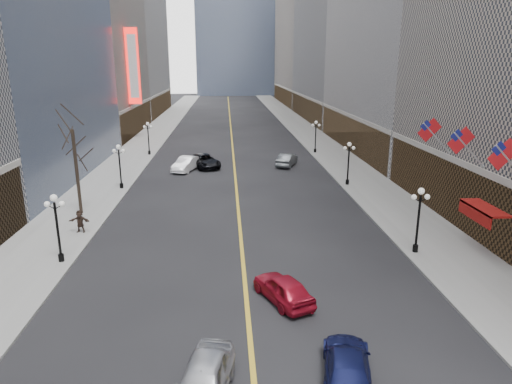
{
  "coord_description": "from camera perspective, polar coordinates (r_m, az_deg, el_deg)",
  "views": [
    {
      "loc": [
        -0.95,
        1.93,
        12.59
      ],
      "look_at": [
        0.39,
        22.41,
        6.76
      ],
      "focal_mm": 32.0,
      "sensor_mm": 36.0,
      "label": 1
    }
  ],
  "objects": [
    {
      "name": "ped_west_far",
      "position": [
        37.1,
        -21.15,
        -3.43
      ],
      "size": [
        1.65,
        0.67,
        1.73
      ],
      "primitive_type": "imported",
      "rotation": [
        0.0,
        0.0,
        -0.14
      ],
      "color": "#2F211A",
      "rests_on": "sidewalk_west"
    },
    {
      "name": "streetlamp_east_3",
      "position": [
        66.04,
        7.47,
        7.3
      ],
      "size": [
        1.26,
        0.44,
        4.52
      ],
      "color": "black",
      "rests_on": "sidewalk_east"
    },
    {
      "name": "car_nb_far",
      "position": [
        57.17,
        -6.43,
        3.88
      ],
      "size": [
        4.68,
        6.48,
        1.64
      ],
      "primitive_type": "imported",
      "rotation": [
        0.0,
        0.0,
        0.37
      ],
      "color": "black",
      "rests_on": "ground"
    },
    {
      "name": "car_nb_mid",
      "position": [
        55.66,
        -8.7,
        3.5
      ],
      "size": [
        3.4,
        5.43,
        1.69
      ],
      "primitive_type": "imported",
      "rotation": [
        0.0,
        0.0,
        -0.34
      ],
      "color": "white",
      "rests_on": "ground"
    },
    {
      "name": "car_sb_far",
      "position": [
        57.71,
        3.89,
        4.04
      ],
      "size": [
        3.35,
        5.14,
        1.6
      ],
      "primitive_type": "imported",
      "rotation": [
        0.0,
        0.0,
        2.77
      ],
      "color": "#43474A",
      "rests_on": "ground"
    },
    {
      "name": "flag_4",
      "position": [
        34.6,
        24.46,
        5.63
      ],
      "size": [
        2.87,
        0.12,
        2.87
      ],
      "color": "#B2B2B7",
      "rests_on": "ground"
    },
    {
      "name": "awning_c",
      "position": [
        34.2,
        26.37,
        -1.99
      ],
      "size": [
        1.4,
        4.0,
        0.93
      ],
      "color": "maroon",
      "rests_on": "ground"
    },
    {
      "name": "lane_line",
      "position": [
        79.09,
        -3.05,
        6.69
      ],
      "size": [
        0.25,
        200.0,
        0.02
      ],
      "primitive_type": "cube",
      "color": "gold",
      "rests_on": "ground"
    },
    {
      "name": "tree_west_far",
      "position": [
        40.59,
        -21.83,
        5.73
      ],
      "size": [
        3.6,
        3.6,
        7.92
      ],
      "color": "#2D231C",
      "rests_on": "sidewalk_west"
    },
    {
      "name": "streetlamp_west_2",
      "position": [
        48.31,
        -16.69,
        3.62
      ],
      "size": [
        1.26,
        0.44,
        4.52
      ],
      "color": "black",
      "rests_on": "sidewalk_west"
    },
    {
      "name": "bldg_east_c",
      "position": [
        109.16,
        13.63,
        21.55
      ],
      "size": [
        26.6,
        40.6,
        48.8
      ],
      "color": "gray",
      "rests_on": "ground"
    },
    {
      "name": "flag_5",
      "position": [
        39.02,
        21.08,
        7.0
      ],
      "size": [
        2.87,
        0.12,
        2.87
      ],
      "color": "#B2B2B7",
      "rests_on": "ground"
    },
    {
      "name": "sidewalk_east",
      "position": [
        70.81,
        8.53,
        5.51
      ],
      "size": [
        6.0,
        230.0,
        0.15
      ],
      "primitive_type": "cube",
      "color": "gray",
      "rests_on": "ground"
    },
    {
      "name": "streetlamp_west_1",
      "position": [
        31.62,
        -23.66,
        -3.37
      ],
      "size": [
        1.26,
        0.44,
        4.52
      ],
      "color": "black",
      "rests_on": "sidewalk_west"
    },
    {
      "name": "streetlamp_east_1",
      "position": [
        32.32,
        19.7,
        -2.54
      ],
      "size": [
        1.26,
        0.44,
        4.52
      ],
      "color": "black",
      "rests_on": "sidewalk_east"
    },
    {
      "name": "streetlamp_west_3",
      "position": [
        65.7,
        -13.32,
        6.96
      ],
      "size": [
        1.26,
        0.44,
        4.52
      ],
      "color": "black",
      "rests_on": "sidewalk_west"
    },
    {
      "name": "sidewalk_west",
      "position": [
        70.43,
        -14.44,
        5.13
      ],
      "size": [
        6.0,
        230.0,
        0.15
      ],
      "primitive_type": "cube",
      "color": "gray",
      "rests_on": "ground"
    },
    {
      "name": "theatre_marquee",
      "position": [
        79.49,
        -15.11,
        14.92
      ],
      "size": [
        2.0,
        0.55,
        12.0
      ],
      "color": "red",
      "rests_on": "ground"
    },
    {
      "name": "car_nb_near",
      "position": [
        19.05,
        -6.6,
        -22.47
      ],
      "size": [
        2.82,
        5.05,
        1.62
      ],
      "primitive_type": "imported",
      "rotation": [
        0.0,
        0.0,
        -0.2
      ],
      "color": "#AEB0B6",
      "rests_on": "ground"
    },
    {
      "name": "car_sb_near",
      "position": [
        20.28,
        11.32,
        -20.41
      ],
      "size": [
        2.89,
        5.07,
        1.39
      ],
      "primitive_type": "imported",
      "rotation": [
        0.0,
        0.0,
        2.93
      ],
      "color": "#131848",
      "rests_on": "ground"
    },
    {
      "name": "car_sb_mid",
      "position": [
        25.41,
        3.42,
        -11.93
      ],
      "size": [
        3.43,
        4.76,
        1.51
      ],
      "primitive_type": "imported",
      "rotation": [
        0.0,
        0.0,
        3.56
      ],
      "color": "maroon",
      "rests_on": "ground"
    },
    {
      "name": "streetlamp_east_2",
      "position": [
        48.78,
        11.5,
        4.09
      ],
      "size": [
        1.26,
        0.44,
        4.52
      ],
      "color": "black",
      "rests_on": "sidewalk_east"
    },
    {
      "name": "flag_3",
      "position": [
        30.35,
        28.79,
        3.83
      ],
      "size": [
        2.87,
        0.12,
        2.87
      ],
      "color": "#B2B2B7",
      "rests_on": "ground"
    }
  ]
}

